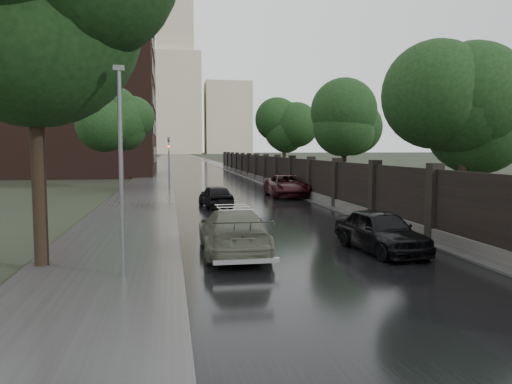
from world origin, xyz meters
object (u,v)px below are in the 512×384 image
Objects in this scene: tree_right_c at (284,132)px; lamp_post at (121,171)px; tree_right_b at (345,123)px; volga_sedan at (233,231)px; tree_left_near at (33,19)px; tree_left_far at (120,122)px; traffic_light at (169,160)px; tree_right_a at (464,105)px; hatchback_left at (216,196)px; car_right_far at (287,186)px; car_right_near at (381,231)px.

tree_right_c reaches higher than lamp_post.
tree_right_b is 1.48× the size of volga_sedan.
lamp_post is (2.20, -1.50, -3.75)m from tree_left_near.
tree_right_b reaches higher than volga_sedan.
tree_right_b is at bearing -27.30° from tree_left_far.
traffic_light is at bearing -83.89° from volga_sedan.
tree_right_a is 1.48× the size of volga_sedan.
hatchback_left is at bearing 137.63° from tree_right_a.
lamp_post is 4.53m from volga_sedan.
tree_right_a reaches higher than volga_sedan.
tree_right_a is 1.75× the size of traffic_light.
tree_right_b reaches higher than hatchback_left.
tree_right_b is at bearing 7.90° from car_right_far.
lamp_post is 15.55m from hatchback_left.
tree_right_c is 40.67m from lamp_post.
car_right_near reaches higher than hatchback_left.
car_right_far reaches higher than hatchback_left.
car_right_far is at bearing 106.82° from tree_right_a.
lamp_post is (2.60, -28.50, -2.57)m from tree_left_far.
tree_right_a is 1.37× the size of lamp_post.
traffic_light is (3.30, 21.99, -4.02)m from tree_left_near.
tree_right_a reaches higher than traffic_light.
tree_left_far is at bearing 145.29° from car_right_far.
car_right_far is at bearing 66.32° from lamp_post.
tree_left_far is at bearing -76.85° from volga_sedan.
tree_right_c is at bearing 90.00° from tree_right_b.
lamp_post is 1.08× the size of volga_sedan.
tree_left_far reaches higher than car_right_near.
tree_left_far is 15.57m from hatchback_left.
volga_sedan is (1.90, -20.74, -1.71)m from traffic_light.
traffic_light is (1.10, 23.49, -0.27)m from lamp_post.
tree_right_b is at bearing -118.28° from volga_sedan.
tree_right_b is 1.94× the size of hatchback_left.
traffic_light is at bearing 87.32° from lamp_post.
hatchback_left is (3.60, 14.98, -2.06)m from lamp_post.
hatchback_left is (-9.30, -5.52, -4.33)m from tree_right_b.
volga_sedan is 18.25m from car_right_far.
tree_right_b is at bearing -90.00° from tree_right_c.
tree_left_far is at bearing 90.85° from tree_left_near.
tree_right_c reaches higher than hatchback_left.
lamp_post is at bearing -108.52° from tree_right_c.
volga_sedan reaches higher than car_right_near.
traffic_light reaches higher than car_right_near.
tree_left_near is 24.31m from tree_right_b.
tree_right_a reaches higher than lamp_post.
traffic_light is 0.76× the size of car_right_far.
car_right_near is at bearing 173.87° from volga_sedan.
car_right_near is 17.91m from car_right_far.
volga_sedan is (-9.90, -3.75, -4.26)m from tree_right_a.
tree_right_c is 19.26m from traffic_light.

